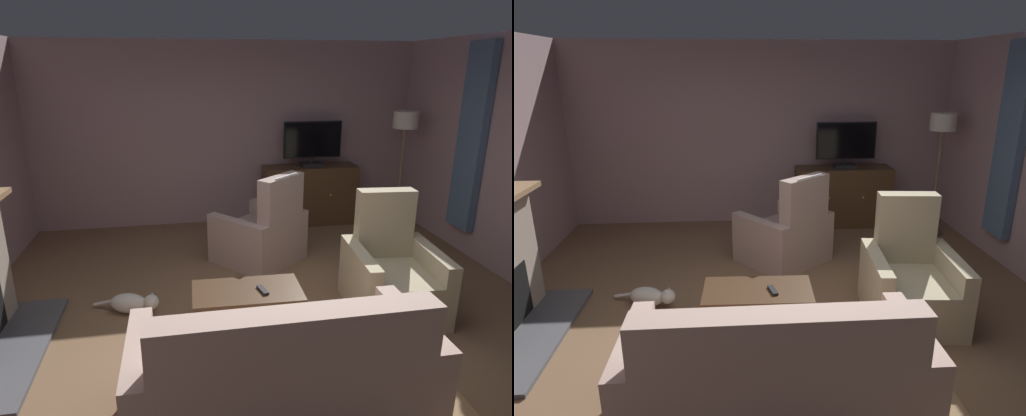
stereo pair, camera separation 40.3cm
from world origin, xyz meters
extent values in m
cube|color=brown|center=(0.00, 0.00, -0.02)|extent=(6.29, 7.09, 0.04)
cube|color=gray|center=(0.00, 3.29, 1.35)|extent=(6.29, 0.10, 2.70)
cube|color=slate|center=(2.78, 1.50, 1.48)|extent=(0.10, 0.44, 2.26)
cube|color=#8E704C|center=(0.14, -0.41, 0.01)|extent=(2.10, 1.85, 0.01)
cube|color=#4C4C51|center=(-2.21, 0.20, 0.02)|extent=(0.50, 1.62, 0.04)
cube|color=#352315|center=(1.20, 2.94, 0.03)|extent=(1.36, 0.38, 0.06)
cube|color=#4C331E|center=(1.20, 2.94, 0.45)|extent=(1.42, 0.44, 0.90)
sphere|color=tan|center=(0.95, 2.71, 0.49)|extent=(0.03, 0.03, 0.03)
sphere|color=tan|center=(1.46, 2.71, 0.49)|extent=(0.03, 0.03, 0.03)
cube|color=black|center=(1.20, 2.89, 0.93)|extent=(0.31, 0.20, 0.06)
cylinder|color=black|center=(1.20, 2.89, 1.00)|extent=(0.04, 0.04, 0.08)
cube|color=black|center=(1.20, 2.89, 1.30)|extent=(0.87, 0.05, 0.53)
cube|color=black|center=(1.20, 2.86, 1.30)|extent=(0.83, 0.01, 0.49)
cube|color=#422B19|center=(-0.22, 0.17, 0.40)|extent=(1.00, 0.55, 0.03)
cylinder|color=#422B19|center=(0.23, 0.37, 0.19)|extent=(0.04, 0.04, 0.38)
cylinder|color=#422B19|center=(-0.65, 0.40, 0.19)|extent=(0.04, 0.04, 0.38)
cylinder|color=#422B19|center=(0.21, -0.05, 0.19)|extent=(0.04, 0.04, 0.38)
cylinder|color=#422B19|center=(-0.67, -0.02, 0.19)|extent=(0.04, 0.04, 0.38)
cube|color=black|center=(-0.09, 0.12, 0.42)|extent=(0.09, 0.18, 0.02)
cube|color=#BC9E8E|center=(-0.15, -0.88, 0.22)|extent=(1.72, 0.89, 0.45)
cube|color=#BC9E8E|center=(-0.15, -1.23, 0.73)|extent=(1.72, 0.20, 0.55)
cube|color=#BC9E8E|center=(-1.09, -0.88, 0.33)|extent=(0.15, 0.89, 0.67)
cube|color=#BC9E8E|center=(0.78, -0.88, 0.33)|extent=(0.15, 0.89, 0.67)
cube|color=tan|center=(-0.28, -1.02, 0.57)|extent=(0.37, 0.15, 0.36)
cube|color=#A3897F|center=(0.17, 1.71, 0.21)|extent=(1.06, 1.08, 0.42)
cube|color=#A3897F|center=(0.39, 1.45, 0.78)|extent=(0.62, 0.56, 0.70)
cube|color=#A3897F|center=(-0.13, 1.45, 0.31)|extent=(0.65, 0.74, 0.62)
cube|color=#A3897F|center=(0.47, 1.96, 0.31)|extent=(0.65, 0.74, 0.62)
cube|color=white|center=(0.43, 1.39, 1.03)|extent=(0.32, 0.28, 0.24)
cube|color=tan|center=(1.25, 0.26, 0.22)|extent=(0.65, 0.95, 0.45)
cube|color=tan|center=(1.28, 0.62, 0.80)|extent=(0.59, 0.23, 0.70)
cube|color=tan|center=(1.60, 0.23, 0.32)|extent=(0.21, 0.91, 0.65)
cube|color=tan|center=(0.90, 0.29, 0.32)|extent=(0.21, 0.91, 0.65)
ellipsoid|color=beige|center=(-1.32, 0.69, 0.10)|extent=(0.41, 0.29, 0.20)
sphere|color=beige|center=(-1.10, 0.62, 0.13)|extent=(0.15, 0.15, 0.15)
cone|color=beige|center=(-1.09, 0.65, 0.20)|extent=(0.04, 0.04, 0.04)
cone|color=beige|center=(-1.11, 0.58, 0.20)|extent=(0.04, 0.04, 0.04)
cylinder|color=beige|center=(-1.58, 0.81, 0.06)|extent=(0.22, 0.10, 0.09)
cylinder|color=#4C4233|center=(2.43, 2.48, 0.02)|extent=(0.33, 0.33, 0.04)
cylinder|color=olive|center=(2.43, 2.48, 0.75)|extent=(0.03, 0.03, 1.49)
cylinder|color=beige|center=(2.43, 2.48, 1.61)|extent=(0.34, 0.34, 0.24)
camera|label=1|loc=(-0.78, -3.33, 2.31)|focal=30.93mm
camera|label=2|loc=(-0.38, -3.38, 2.31)|focal=30.93mm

